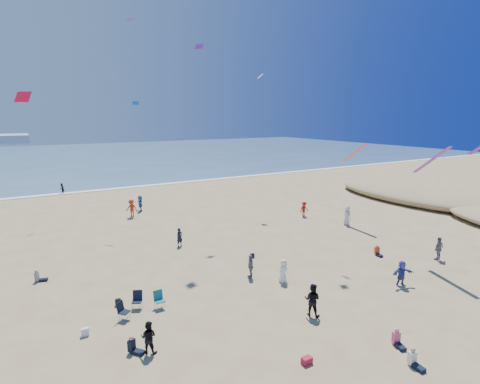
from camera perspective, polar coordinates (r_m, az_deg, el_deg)
ground at (r=18.02m, az=8.28°, el=-24.56°), size 220.00×220.00×0.00m
ocean at (r=107.12m, az=-25.58°, el=4.71°), size 220.00×100.00×0.06m
surf_line at (r=57.93m, az=-20.83°, el=0.24°), size 220.00×1.20×0.08m
standing_flyers at (r=31.53m, az=-4.48°, el=-6.48°), size 36.13×43.60×1.95m
seated_group at (r=21.72m, az=4.01°, el=-16.41°), size 23.82×18.50×0.84m
chair_cluster at (r=22.03m, az=-14.92°, el=-16.14°), size 2.72×1.63×1.00m
white_tote at (r=20.98m, az=-22.54°, el=-19.10°), size 0.35×0.20×0.40m
black_backpack at (r=23.23m, az=-18.08°, el=-15.67°), size 0.30×0.22×0.38m
cooler at (r=18.06m, az=10.15°, el=-23.95°), size 0.45×0.30×0.30m
navy_bag at (r=28.85m, az=1.90°, el=-9.66°), size 0.28×0.18×0.34m
kites_aloft at (r=31.17m, az=6.82°, el=19.93°), size 44.58×40.53×28.98m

